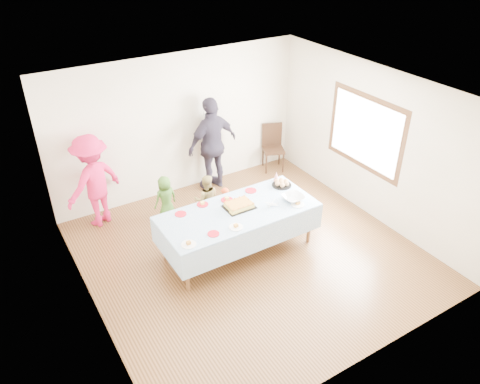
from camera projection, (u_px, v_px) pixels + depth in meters
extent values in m
plane|color=#442B13|center=(250.00, 253.00, 7.63)|extent=(5.00, 5.00, 0.00)
cube|color=beige|center=(179.00, 125.00, 8.76)|extent=(5.00, 0.04, 2.70)
cube|color=beige|center=(374.00, 279.00, 5.11)|extent=(5.00, 0.04, 2.70)
cube|color=beige|center=(82.00, 234.00, 5.82)|extent=(0.04, 5.00, 2.70)
cube|color=beige|center=(373.00, 144.00, 8.05)|extent=(0.04, 5.00, 2.70)
cube|color=white|center=(253.00, 94.00, 6.23)|extent=(5.00, 5.00, 0.04)
cube|color=#472B16|center=(365.00, 132.00, 8.10)|extent=(0.03, 1.75, 1.35)
cylinder|color=brown|center=(187.00, 271.00, 6.72)|extent=(0.06, 0.06, 0.73)
cylinder|color=brown|center=(309.00, 224.00, 7.72)|extent=(0.06, 0.06, 0.73)
cylinder|color=brown|center=(164.00, 240.00, 7.33)|extent=(0.06, 0.06, 0.73)
cylinder|color=brown|center=(280.00, 201.00, 8.33)|extent=(0.06, 0.06, 0.73)
cube|color=brown|center=(238.00, 212.00, 7.33)|extent=(2.40, 1.00, 0.04)
cube|color=white|center=(238.00, 211.00, 7.31)|extent=(2.50, 1.10, 0.01)
cube|color=black|center=(239.00, 207.00, 7.38)|extent=(0.47, 0.36, 0.01)
cube|color=#FDD360|center=(239.00, 205.00, 7.36)|extent=(0.39, 0.30, 0.06)
cube|color=#B46429|center=(239.00, 203.00, 7.35)|extent=(0.39, 0.30, 0.01)
cylinder|color=black|center=(282.00, 185.00, 7.97)|extent=(0.33, 0.33, 0.02)
sphere|color=#E2B16E|center=(286.00, 181.00, 7.98)|extent=(0.08, 0.08, 0.08)
sphere|color=#E2B16E|center=(281.00, 180.00, 8.01)|extent=(0.08, 0.08, 0.08)
sphere|color=#E2B16E|center=(277.00, 181.00, 7.98)|extent=(0.08, 0.08, 0.08)
sphere|color=#E2B16E|center=(277.00, 184.00, 7.90)|extent=(0.08, 0.08, 0.08)
sphere|color=#E2B16E|center=(282.00, 185.00, 7.86)|extent=(0.08, 0.08, 0.08)
sphere|color=#E2B16E|center=(287.00, 184.00, 7.90)|extent=(0.08, 0.08, 0.08)
sphere|color=#E2B16E|center=(282.00, 182.00, 7.94)|extent=(0.08, 0.08, 0.08)
imported|color=silver|center=(293.00, 198.00, 7.55)|extent=(0.35, 0.35, 0.08)
cone|color=silver|center=(276.00, 176.00, 8.07)|extent=(0.10, 0.10, 0.17)
cylinder|color=red|center=(181.00, 214.00, 7.21)|extent=(0.18, 0.18, 0.01)
cylinder|color=red|center=(203.00, 204.00, 7.45)|extent=(0.19, 0.19, 0.01)
cylinder|color=red|center=(227.00, 200.00, 7.56)|extent=(0.20, 0.20, 0.01)
cylinder|color=red|center=(251.00, 191.00, 7.81)|extent=(0.19, 0.19, 0.01)
cylinder|color=red|center=(213.00, 234.00, 6.78)|extent=(0.18, 0.18, 0.01)
cylinder|color=white|center=(189.00, 244.00, 6.56)|extent=(0.21, 0.21, 0.01)
cylinder|color=white|center=(236.00, 227.00, 6.92)|extent=(0.21, 0.21, 0.01)
cylinder|color=white|center=(298.00, 204.00, 7.45)|extent=(0.22, 0.22, 0.01)
cylinder|color=black|center=(266.00, 164.00, 9.83)|extent=(0.04, 0.04, 0.44)
cylinder|color=black|center=(283.00, 163.00, 9.88)|extent=(0.04, 0.04, 0.44)
cylinder|color=black|center=(263.00, 157.00, 10.14)|extent=(0.04, 0.04, 0.44)
cylinder|color=black|center=(279.00, 155.00, 10.19)|extent=(0.04, 0.04, 0.44)
cube|color=black|center=(273.00, 150.00, 9.89)|extent=(0.56, 0.56, 0.05)
cube|color=black|center=(272.00, 134.00, 9.91)|extent=(0.41, 0.20, 0.51)
imported|color=#DF471B|center=(225.00, 207.00, 8.11)|extent=(0.31, 0.23, 0.78)
imported|color=#3C6D24|center=(166.00, 199.00, 8.26)|extent=(0.45, 0.32, 0.87)
imported|color=tan|center=(206.00, 199.00, 8.20)|extent=(0.55, 0.49, 0.92)
imported|color=#D61A52|center=(93.00, 181.00, 7.97)|extent=(1.25, 1.01, 1.68)
imported|color=#302A3A|center=(213.00, 144.00, 8.99)|extent=(1.16, 0.63, 1.88)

